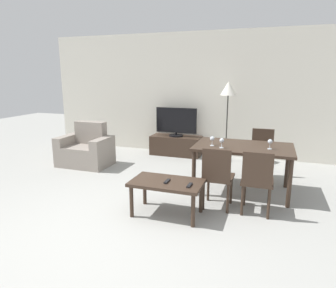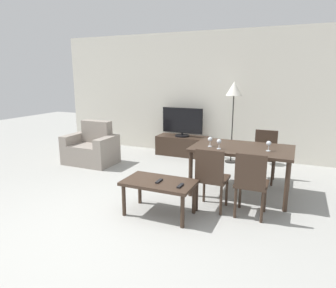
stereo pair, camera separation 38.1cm
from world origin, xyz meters
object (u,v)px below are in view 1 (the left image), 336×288
dining_chair_near (217,175)px  remote_secondary (167,181)px  dining_chair_far (262,151)px  wine_glass_center (270,142)px  armchair (86,150)px  floor_lamp (228,93)px  remote_primary (190,185)px  wine_glass_right (222,141)px  wine_glass_left (212,139)px  tv (176,122)px  dining_chair_near_right (257,179)px  tv_stand (176,145)px  dining_table (243,151)px  coffee_table (167,186)px

dining_chair_near → remote_secondary: (-0.56, -0.41, -0.02)m
dining_chair_far → wine_glass_center: size_ratio=5.86×
armchair → remote_secondary: (2.28, -1.59, 0.16)m
armchair → floor_lamp: 3.09m
remote_primary → wine_glass_right: wine_glass_right is taller
floor_lamp → wine_glass_left: 1.89m
tv → dining_chair_near_right: tv is taller
tv_stand → dining_table: size_ratio=0.78×
wine_glass_center → armchair: bearing=171.5°
wine_glass_center → wine_glass_right: bearing=-166.8°
dining_chair_near_right → wine_glass_center: wine_glass_center is taller
dining_chair_near_right → floor_lamp: (-0.74, 2.40, 0.94)m
remote_secondary → remote_primary: bearing=-8.0°
remote_primary → wine_glass_center: 1.48m
armchair → floor_lamp: bearing=24.9°
tv → dining_table: bearing=-47.3°
tv_stand → wine_glass_right: bearing=-56.5°
coffee_table → dining_table: 1.44m
dining_chair_far → dining_chair_near_right: size_ratio=1.00×
tv → dining_chair_near_right: 3.17m
dining_chair_far → wine_glass_left: (-0.70, -0.92, 0.35)m
tv_stand → wine_glass_center: bearing=-42.9°
dining_chair_near → coffee_table: bearing=-146.5°
armchair → tv_stand: 2.00m
coffee_table → dining_table: bearing=54.1°
coffee_table → remote_secondary: size_ratio=6.09×
dining_table → dining_chair_near_right: 0.82m
dining_chair_near_right → wine_glass_left: wine_glass_left is taller
wine_glass_right → tv: bearing=123.5°
tv → dining_chair_near: tv is taller
coffee_table → floor_lamp: floor_lamp is taller
dining_chair_near_right → wine_glass_right: wine_glass_right is taller
dining_chair_near → dining_chair_far: (0.51, 1.53, 0.00)m
floor_lamp → remote_primary: 3.01m
dining_table → armchair: bearing=172.2°
tv_stand → wine_glass_right: wine_glass_right is taller
dining_chair_near_right → floor_lamp: 2.68m
remote_primary → tv: bearing=110.5°
dining_chair_near → remote_secondary: dining_chair_near is taller
coffee_table → dining_chair_far: (1.08, 1.91, 0.09)m
dining_table → remote_secondary: (-0.82, -1.17, -0.19)m
tv_stand → remote_primary: (1.12, -2.98, 0.25)m
coffee_table → dining_chair_near: (0.58, 0.38, 0.09)m
remote_secondary → tv_stand: bearing=105.4°
wine_glass_center → wine_glass_right: same height
armchair → remote_secondary: 2.79m
dining_chair_far → remote_primary: bearing=-111.2°
armchair → tv: 2.04m
dining_chair_near_right → wine_glass_left: size_ratio=5.86×
dining_chair_far → floor_lamp: bearing=130.5°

